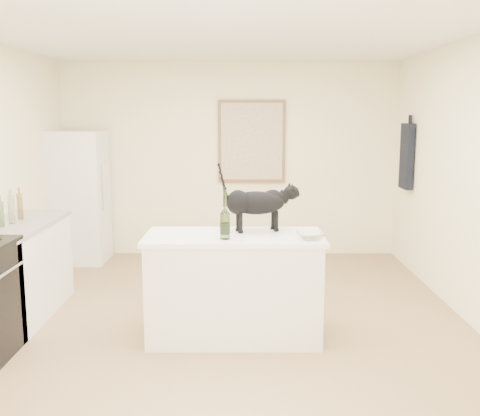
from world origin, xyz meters
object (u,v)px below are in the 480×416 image
at_px(fridge, 79,197).
at_px(black_cat, 256,206).
at_px(glass_bowl, 311,236).
at_px(wine_bottle, 225,216).

relative_size(fridge, black_cat, 2.67).
distance_m(black_cat, glass_bowl, 0.58).
xyz_separation_m(black_cat, wine_bottle, (-0.26, -0.31, -0.04)).
bearing_deg(fridge, wine_bottle, -53.86).
distance_m(fridge, wine_bottle, 3.36).
bearing_deg(black_cat, glass_bowl, -50.65).
distance_m(black_cat, wine_bottle, 0.40).
xyz_separation_m(fridge, wine_bottle, (1.98, -2.71, 0.24)).
relative_size(wine_bottle, glass_bowl, 1.54).
relative_size(black_cat, glass_bowl, 2.65).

